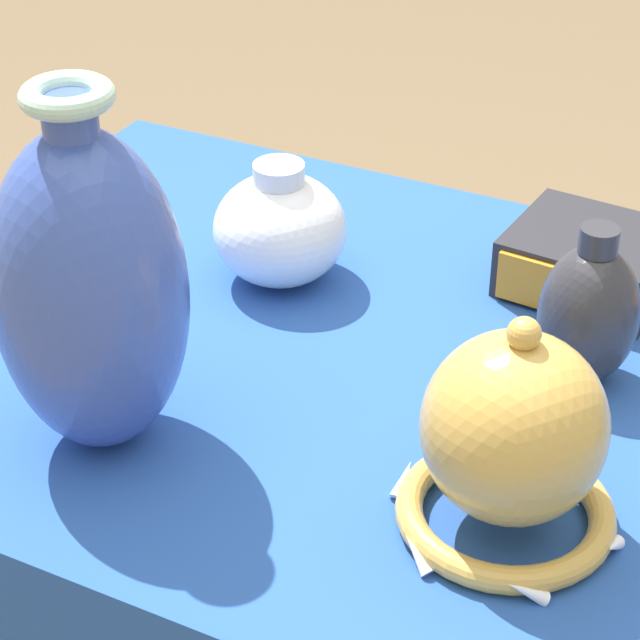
# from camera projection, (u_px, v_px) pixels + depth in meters

# --- Properties ---
(display_table) EXTENTS (1.06, 0.73, 0.76)m
(display_table) POSITION_uv_depth(u_px,v_px,m) (387.00, 448.00, 1.19)
(display_table) COLOR #38383D
(display_table) RESTS_ON ground_plane
(vase_tall_bulbous) EXTENTS (0.16, 0.16, 0.32)m
(vase_tall_bulbous) POSITION_uv_depth(u_px,v_px,m) (90.00, 290.00, 0.99)
(vase_tall_bulbous) COLOR #3851A8
(vase_tall_bulbous) RESTS_ON display_table
(vase_dome_bell) EXTENTS (0.18, 0.18, 0.19)m
(vase_dome_bell) POSITION_uv_depth(u_px,v_px,m) (512.00, 443.00, 0.94)
(vase_dome_bell) COLOR gold
(vase_dome_bell) RESTS_ON display_table
(mosaic_tile_box) EXTENTS (0.17, 0.16, 0.06)m
(mosaic_tile_box) POSITION_uv_depth(u_px,v_px,m) (589.00, 261.00, 1.26)
(mosaic_tile_box) COLOR #232328
(mosaic_tile_box) RESTS_ON display_table
(jar_round_porcelain) EXTENTS (0.14, 0.14, 0.13)m
(jar_round_porcelain) POSITION_uv_depth(u_px,v_px,m) (280.00, 228.00, 1.26)
(jar_round_porcelain) COLOR white
(jar_round_porcelain) RESTS_ON display_table
(jar_round_charcoal) EXTENTS (0.09, 0.09, 0.16)m
(jar_round_charcoal) POSITION_uv_depth(u_px,v_px,m) (589.00, 313.00, 1.11)
(jar_round_charcoal) COLOR #2D2D33
(jar_round_charcoal) RESTS_ON display_table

